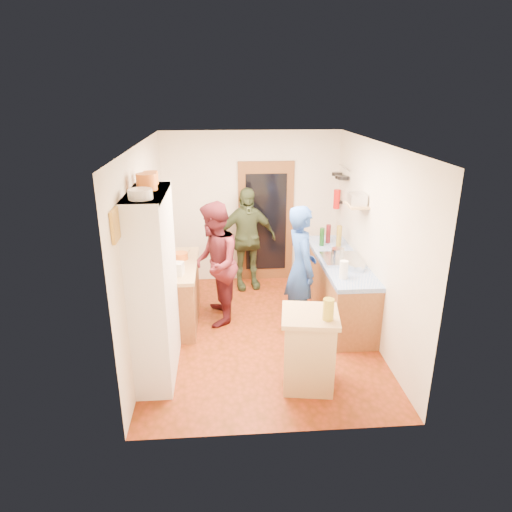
{
  "coord_description": "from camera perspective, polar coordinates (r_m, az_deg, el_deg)",
  "views": [
    {
      "loc": [
        -0.5,
        -5.63,
        3.21
      ],
      "look_at": [
        -0.06,
        0.15,
        1.1
      ],
      "focal_mm": 32.0,
      "sensor_mm": 36.0,
      "label": 1
    }
  ],
  "objects": [
    {
      "name": "right_counter_top",
      "position": [
        6.78,
        10.45,
        -0.5
      ],
      "size": [
        0.62,
        2.22,
        0.06
      ],
      "primitive_type": "cube",
      "color": "blue",
      "rests_on": "right_counter_base"
    },
    {
      "name": "person_back",
      "position": [
        7.62,
        -1.15,
        2.15
      ],
      "size": [
        1.08,
        0.61,
        1.74
      ],
      "primitive_type": "imported",
      "rotation": [
        0.0,
        0.0,
        0.19
      ],
      "color": "#323D23",
      "rests_on": "ground"
    },
    {
      "name": "kettle",
      "position": [
        6.4,
        -10.81,
        -0.59
      ],
      "size": [
        0.19,
        0.19,
        0.19
      ],
      "primitive_type": "cylinder",
      "rotation": [
        0.0,
        0.0,
        0.16
      ],
      "color": "white",
      "rests_on": "left_counter_top"
    },
    {
      "name": "orange_pot_a",
      "position": [
        5.07,
        -13.51,
        9.02
      ],
      "size": [
        0.22,
        0.22,
        0.18
      ],
      "primitive_type": "cylinder",
      "color": "orange",
      "rests_on": "hutch_top_shelf"
    },
    {
      "name": "radio",
      "position": [
        6.52,
        12.52,
        6.98
      ],
      "size": [
        0.24,
        0.31,
        0.15
      ],
      "primitive_type": "cube",
      "rotation": [
        0.0,
        0.0,
        -0.06
      ],
      "color": "silver",
      "rests_on": "wall_shelf"
    },
    {
      "name": "island_base",
      "position": [
        5.3,
        6.6,
        -11.78
      ],
      "size": [
        0.63,
        0.63,
        0.86
      ],
      "primitive_type": "cube",
      "rotation": [
        0.0,
        0.0,
        -0.15
      ],
      "color": "tan",
      "rests_on": "ground"
    },
    {
      "name": "pan_rail",
      "position": [
        7.51,
        11.02,
        10.79
      ],
      "size": [
        0.02,
        0.65,
        0.02
      ],
      "primitive_type": "cylinder",
      "rotation": [
        1.57,
        0.0,
        0.0
      ],
      "color": "silver",
      "rests_on": "wall_right"
    },
    {
      "name": "left_counter_top",
      "position": [
        6.55,
        -10.19,
        -1.17
      ],
      "size": [
        0.64,
        1.44,
        0.05
      ],
      "primitive_type": "cube",
      "color": "tan",
      "rests_on": "left_counter_base"
    },
    {
      "name": "bottle_a",
      "position": [
        7.23,
        8.24,
        2.39
      ],
      "size": [
        0.08,
        0.08,
        0.29
      ],
      "primitive_type": "cylinder",
      "rotation": [
        0.0,
        0.0,
        0.15
      ],
      "color": "#143F14",
      "rests_on": "right_counter_top"
    },
    {
      "name": "orange_pot_b",
      "position": [
        5.38,
        -13.01,
        9.51
      ],
      "size": [
        0.17,
        0.17,
        0.15
      ],
      "primitive_type": "cylinder",
      "color": "orange",
      "rests_on": "hutch_top_shelf"
    },
    {
      "name": "cutting_board",
      "position": [
        5.11,
        6.22,
        -7.04
      ],
      "size": [
        0.39,
        0.33,
        0.02
      ],
      "primitive_type": "cube",
      "rotation": [
        0.0,
        0.0,
        -0.15
      ],
      "color": "white",
      "rests_on": "island_top"
    },
    {
      "name": "pan_hang_a",
      "position": [
        7.35,
        10.85,
        9.58
      ],
      "size": [
        0.18,
        0.18,
        0.05
      ],
      "primitive_type": "cylinder",
      "color": "black",
      "rests_on": "pan_rail"
    },
    {
      "name": "hob",
      "position": [
        6.68,
        10.67,
        -0.37
      ],
      "size": [
        0.55,
        0.58,
        0.04
      ],
      "primitive_type": "cube",
      "color": "silver",
      "rests_on": "right_counter_top"
    },
    {
      "name": "plate_stack",
      "position": [
        4.65,
        -14.27,
        7.51
      ],
      "size": [
        0.24,
        0.24,
        0.1
      ],
      "primitive_type": "cylinder",
      "color": "white",
      "rests_on": "hutch_top_shelf"
    },
    {
      "name": "left_counter_base",
      "position": [
        6.73,
        -9.96,
        -4.75
      ],
      "size": [
        0.6,
        1.4,
        0.85
      ],
      "primitive_type": "cube",
      "color": "#925C31",
      "rests_on": "ground"
    },
    {
      "name": "island_top",
      "position": [
        5.07,
        6.8,
        -7.4
      ],
      "size": [
        0.71,
        0.71,
        0.05
      ],
      "primitive_type": "cube",
      "rotation": [
        0.0,
        0.0,
        -0.15
      ],
      "color": "tan",
      "rests_on": "island_base"
    },
    {
      "name": "right_counter_base",
      "position": [
        6.95,
        10.22,
        -3.97
      ],
      "size": [
        0.6,
        2.2,
        0.84
      ],
      "primitive_type": "cube",
      "color": "#925C31",
      "rests_on": "ground"
    },
    {
      "name": "door_glass",
      "position": [
        7.91,
        1.26,
        4.17
      ],
      "size": [
        0.7,
        0.02,
        1.7
      ],
      "primitive_type": "cube",
      "color": "black",
      "rests_on": "door_frame"
    },
    {
      "name": "ext_bracket",
      "position": [
        7.8,
        10.47,
        6.65
      ],
      "size": [
        0.06,
        0.1,
        0.04
      ],
      "primitive_type": "cube",
      "color": "black",
      "rests_on": "wall_right"
    },
    {
      "name": "fire_extinguisher",
      "position": [
        7.77,
        10.06,
        7.01
      ],
      "size": [
        0.11,
        0.11,
        0.32
      ],
      "primitive_type": "cylinder",
      "color": "red",
      "rests_on": "wall_right"
    },
    {
      "name": "ceiling",
      "position": [
        5.69,
        0.74,
        13.98
      ],
      "size": [
        3.0,
        4.0,
        0.02
      ],
      "primitive_type": "cube",
      "color": "silver",
      "rests_on": "ground"
    },
    {
      "name": "pot_on_hob",
      "position": [
        6.69,
        10.17,
        0.44
      ],
      "size": [
        0.19,
        0.19,
        0.12
      ],
      "primitive_type": "cylinder",
      "color": "silver",
      "rests_on": "hob"
    },
    {
      "name": "person_hob",
      "position": [
        6.32,
        6.01,
        -1.63
      ],
      "size": [
        0.51,
        0.7,
        1.78
      ],
      "primitive_type": "imported",
      "rotation": [
        0.0,
        0.0,
        1.71
      ],
      "color": "#214494",
      "rests_on": "ground"
    },
    {
      "name": "wall_right",
      "position": [
        6.28,
        14.55,
        1.66
      ],
      "size": [
        0.02,
        4.0,
        2.6
      ],
      "primitive_type": "cube",
      "color": "silver",
      "rests_on": "ground"
    },
    {
      "name": "bottle_c",
      "position": [
        7.24,
        10.34,
        2.47
      ],
      "size": [
        0.1,
        0.1,
        0.33
      ],
      "primitive_type": "cylinder",
      "rotation": [
        0.0,
        0.0,
        -0.17
      ],
      "color": "olive",
      "rests_on": "right_counter_top"
    },
    {
      "name": "mixing_bowl",
      "position": [
        6.34,
        12.44,
        -1.38
      ],
      "size": [
        0.3,
        0.3,
        0.09
      ],
      "primitive_type": "cylinder",
      "rotation": [
        0.0,
        0.0,
        0.35
      ],
      "color": "silver",
      "rests_on": "right_counter_top"
    },
    {
      "name": "wall_left",
      "position": [
        6.03,
        -13.75,
        0.98
      ],
      "size": [
        0.02,
        4.0,
        2.6
      ],
      "primitive_type": "cube",
      "color": "silver",
      "rests_on": "ground"
    },
    {
      "name": "pan_hang_c",
      "position": [
        7.73,
        10.09,
        10.05
      ],
      "size": [
        0.17,
        0.17,
        0.05
      ],
      "primitive_type": "cylinder",
      "color": "black",
      "rests_on": "pan_rail"
    },
    {
      "name": "paper_towel",
      "position": [
        6.02,
        10.9,
        -1.69
      ],
      "size": [
        0.13,
        0.13,
        0.24
      ],
      "primitive_type": "cylinder",
      "rotation": [
        0.0,
        0.0,
        -0.17
      ],
      "color": "white",
      "rests_on": "right_counter_top"
    },
    {
      "name": "bottle_b",
      "position": [
        7.38,
        9.02,
        2.76
      ],
      "size": [
        0.1,
        0.1,
        0.3
      ],
      "primitive_type": "cylinder",
      "rotation": [
        0.0,
        0.0,
        0.33
      ],
      "color": "#591419",
      "rests_on": "right_counter_top"
    },
    {
      "name": "pan_hang_b",
      "position": [
        7.55,
        10.45,
        9.71
      ],
      "size": [
        0.16,
        0.16,
        0.05
      ],
      "primitive_type": "cylinder",
      "color": "black",
      "rests_on": "pan_rail"
    },
    {
      "name": "hutch_body",
      "position": [
        5.33,
        -12.63,
        -3.79
      ],
      "size": [
        0.4,
        1.2,
        2.2
      ],
      "primitive_type": "cube",
      "color": "white",
      "rests_on": "ground"
    },
    {
      "name": "picture_frame",
      "position": [
        4.36,
        -17.21,
        3.68
      ],
      "size": [
        0.03,
        0.25,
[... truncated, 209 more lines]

